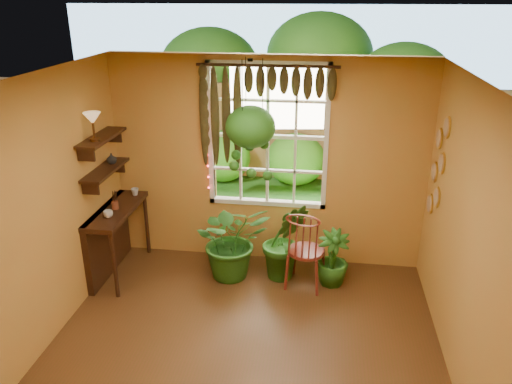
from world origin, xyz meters
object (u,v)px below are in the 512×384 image
hanging_basket (250,132)px  potted_plant_left (232,240)px  windsor_chair (305,261)px  counter_ledge (111,233)px  potted_plant_mid (285,241)px

hanging_basket → potted_plant_left: bearing=-142.5°
hanging_basket → windsor_chair: bearing=-21.5°
windsor_chair → potted_plant_left: (-0.92, 0.12, 0.17)m
counter_ledge → potted_plant_mid: size_ratio=1.16×
counter_ledge → potted_plant_left: 1.55m
potted_plant_left → potted_plant_mid: (0.66, 0.05, 0.01)m
windsor_chair → potted_plant_mid: windsor_chair is taller
potted_plant_left → hanging_basket: hanging_basket is taller
counter_ledge → hanging_basket: bearing=9.2°
counter_ledge → potted_plant_left: size_ratio=1.18×
counter_ledge → windsor_chair: (2.46, 0.00, -0.21)m
potted_plant_mid → counter_ledge: bearing=-175.6°
windsor_chair → counter_ledge: bearing=-168.4°
windsor_chair → hanging_basket: 1.69m
potted_plant_mid → hanging_basket: hanging_basket is taller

